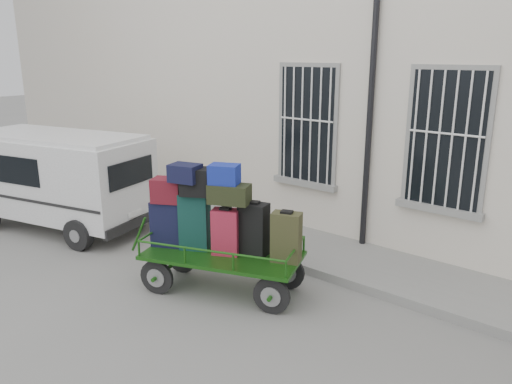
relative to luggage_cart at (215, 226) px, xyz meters
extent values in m
plane|color=slate|center=(0.04, -0.02, -1.05)|extent=(80.00, 80.00, 0.00)
cube|color=beige|center=(0.04, 5.48, 1.95)|extent=(24.00, 5.00, 6.00)
cylinder|color=black|center=(0.99, 2.90, 1.75)|extent=(0.11, 0.11, 5.60)
cube|color=black|center=(-0.36, 2.96, 1.20)|extent=(1.20, 0.08, 2.20)
cube|color=gray|center=(-0.36, 2.94, 0.04)|extent=(1.45, 0.22, 0.12)
cube|color=black|center=(2.34, 2.96, 1.20)|extent=(1.20, 0.08, 2.20)
cube|color=gray|center=(2.34, 2.94, 0.04)|extent=(1.45, 0.22, 0.12)
cube|color=gray|center=(0.04, 2.18, -0.97)|extent=(24.00, 1.70, 0.15)
cylinder|color=black|center=(-0.59, -0.70, -0.77)|extent=(0.53, 0.25, 0.55)
cylinder|color=gray|center=(-0.59, -0.70, -0.77)|extent=(0.32, 0.20, 0.30)
cylinder|color=black|center=(-0.88, 0.07, -0.77)|extent=(0.53, 0.25, 0.55)
cylinder|color=gray|center=(-0.88, 0.07, -0.77)|extent=(0.32, 0.20, 0.30)
cylinder|color=black|center=(1.15, -0.05, -0.77)|extent=(0.53, 0.25, 0.55)
cylinder|color=gray|center=(1.15, -0.05, -0.77)|extent=(0.32, 0.20, 0.30)
cylinder|color=black|center=(0.85, 0.72, -0.77)|extent=(0.53, 0.25, 0.55)
cylinder|color=gray|center=(0.85, 0.72, -0.77)|extent=(0.32, 0.20, 0.30)
cube|color=#1A5012|center=(0.13, 0.01, -0.44)|extent=(2.63, 1.86, 0.05)
cylinder|color=#1A5012|center=(-1.25, -0.51, -0.28)|extent=(0.31, 0.15, 0.61)
cube|color=black|center=(-0.78, -0.27, -0.05)|extent=(0.60, 0.51, 0.73)
cube|color=black|center=(-0.78, -0.27, 0.33)|extent=(0.25, 0.22, 0.03)
cube|color=#0E3331|center=(-0.35, -0.10, 0.03)|extent=(0.54, 0.48, 0.90)
cube|color=black|center=(-0.35, -0.10, 0.50)|extent=(0.22, 0.20, 0.03)
cube|color=maroon|center=(0.18, 0.05, -0.06)|extent=(0.47, 0.40, 0.71)
cube|color=black|center=(0.18, 0.05, 0.31)|extent=(0.19, 0.17, 0.03)
cube|color=black|center=(0.52, 0.30, -0.01)|extent=(0.48, 0.36, 0.81)
cube|color=black|center=(0.52, 0.30, 0.41)|extent=(0.21, 0.19, 0.03)
cube|color=#33391C|center=(1.05, 0.41, -0.04)|extent=(0.49, 0.39, 0.75)
cube|color=black|center=(1.05, 0.41, 0.35)|extent=(0.20, 0.18, 0.03)
cube|color=#5B121C|center=(-0.75, -0.27, 0.50)|extent=(0.57, 0.52, 0.38)
cube|color=black|center=(-0.22, -0.09, 0.69)|extent=(0.65, 0.57, 0.41)
cube|color=black|center=(0.24, 0.07, 0.54)|extent=(0.69, 0.54, 0.29)
cube|color=black|center=(-0.38, -0.23, 0.82)|extent=(0.52, 0.44, 0.27)
cube|color=#16319A|center=(0.16, 0.06, 0.83)|extent=(0.52, 0.46, 0.29)
cube|color=silver|center=(-4.58, -0.02, 0.09)|extent=(4.19, 2.58, 1.59)
cube|color=silver|center=(-4.58, -0.02, 0.92)|extent=(3.99, 2.41, 0.09)
cube|color=black|center=(-4.89, -0.97, 0.35)|extent=(1.90, 0.51, 0.55)
cube|color=black|center=(-2.68, 0.45, 0.35)|extent=(0.34, 1.21, 0.49)
cube|color=black|center=(-2.69, 0.45, -0.66)|extent=(0.48, 1.61, 0.19)
cube|color=white|center=(-2.65, 0.46, -0.46)|extent=(0.12, 0.37, 0.11)
cylinder|color=black|center=(-6.02, 0.45, -0.74)|extent=(0.63, 0.34, 0.60)
cylinder|color=black|center=(-3.13, -0.50, -0.74)|extent=(0.63, 0.34, 0.60)
cylinder|color=black|center=(-3.53, 1.08, -0.74)|extent=(0.63, 0.34, 0.60)
camera|label=1|loc=(5.11, -5.12, 2.55)|focal=35.00mm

